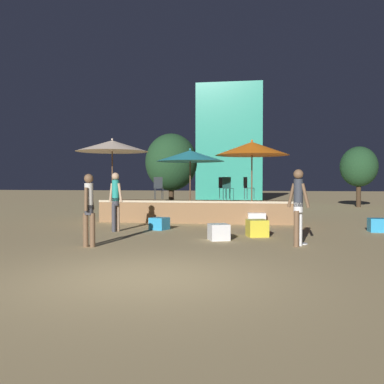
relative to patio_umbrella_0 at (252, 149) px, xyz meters
name	(u,v)px	position (x,y,z in m)	size (l,w,h in m)	color
ground_plane	(145,277)	(-1.58, -8.92, -2.78)	(120.00, 120.00, 0.00)	tan
wooden_deck	(198,211)	(-2.17, 1.27, -2.39)	(7.41, 2.62, 0.86)	olive
patio_umbrella_0	(252,149)	(0.00, 0.00, 0.00)	(2.70, 2.70, 3.11)	brown
patio_umbrella_1	(190,156)	(-2.29, 0.00, -0.25)	(2.57, 2.57, 2.83)	brown
patio_umbrella_2	(112,146)	(-5.39, 0.15, 0.17)	(2.81, 2.81, 3.26)	brown
cube_seat_0	(256,219)	(0.18, -0.14, -2.56)	(0.68, 0.68, 0.45)	white
cube_seat_1	(257,228)	(0.22, -3.33, -2.54)	(0.69, 0.69, 0.48)	yellow
cube_seat_2	(159,224)	(-2.97, -2.13, -2.58)	(0.66, 0.66, 0.40)	#2D9EDB
cube_seat_3	(219,232)	(-0.80, -4.27, -2.57)	(0.66, 0.66, 0.44)	white
cube_seat_4	(377,225)	(3.94, -1.64, -2.57)	(0.49, 0.49, 0.43)	#2D9EDB
person_0	(116,199)	(-4.22, -2.83, -1.74)	(0.53, 0.30, 1.87)	#3F3F47
person_1	(298,203)	(1.23, -5.06, -1.72)	(0.56, 0.36, 1.89)	white
person_2	(89,207)	(-3.81, -5.95, -1.81)	(0.30, 0.50, 1.78)	brown
bistro_chair_0	(158,186)	(-3.76, 1.00, -1.38)	(0.44, 0.45, 0.90)	#2D3338
bistro_chair_1	(227,186)	(-0.98, 1.10, -1.38)	(0.46, 0.46, 0.90)	#1E4C47
bistro_chair_2	(247,186)	(-0.22, 1.76, -1.38)	(0.44, 0.43, 0.90)	#2D3338
bistro_chair_3	(223,186)	(-1.22, 2.07, -1.38)	(0.47, 0.48, 0.90)	#2D3338
frisbee_disc	(302,244)	(1.36, -4.72, -2.77)	(0.28, 0.28, 0.03)	white
background_tree_0	(359,167)	(6.21, 11.42, -0.34)	(2.22, 2.22, 3.68)	#3D2B1C
background_tree_1	(171,162)	(-4.34, 6.30, -0.21)	(2.73, 2.73, 4.09)	#3D2B1C
distant_building	(230,144)	(-2.08, 18.36, 1.76)	(5.09, 3.40, 9.09)	teal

